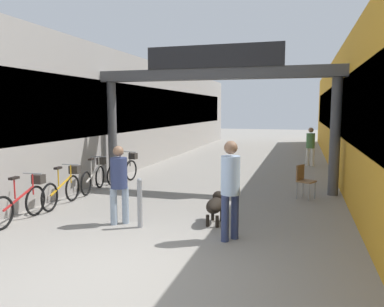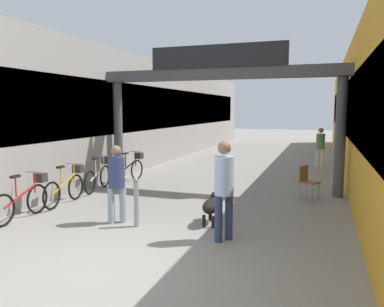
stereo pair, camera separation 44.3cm
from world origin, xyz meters
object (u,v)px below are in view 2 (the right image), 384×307
(bollard_post_metal, at_px, (136,202))
(bicycle_silver_third, at_px, (99,175))
(dog_on_leash, at_px, (213,205))
(bicycle_red_nearest, at_px, (24,198))
(pedestrian_with_dog, at_px, (224,184))
(cafe_chair_wood_nearer, at_px, (307,179))
(pedestrian_carrying_crate, at_px, (320,145))
(bicycle_orange_second, at_px, (67,186))
(bicycle_black_farthest, at_px, (130,169))
(pedestrian_companion, at_px, (117,179))

(bollard_post_metal, bearing_deg, bicycle_silver_third, 134.07)
(dog_on_leash, relative_size, bicycle_red_nearest, 0.49)
(pedestrian_with_dog, distance_m, cafe_chair_wood_nearer, 3.90)
(pedestrian_carrying_crate, relative_size, bicycle_red_nearest, 0.94)
(pedestrian_with_dog, relative_size, bicycle_silver_third, 1.07)
(dog_on_leash, distance_m, bicycle_orange_second, 3.91)
(bicycle_red_nearest, distance_m, bicycle_silver_third, 3.02)
(dog_on_leash, height_order, cafe_chair_wood_nearer, cafe_chair_wood_nearer)
(bicycle_red_nearest, relative_size, bicycle_silver_third, 1.01)
(dog_on_leash, distance_m, cafe_chair_wood_nearer, 3.24)
(bicycle_orange_second, relative_size, bicycle_black_farthest, 1.00)
(bicycle_orange_second, relative_size, bicycle_silver_third, 1.01)
(cafe_chair_wood_nearer, bearing_deg, bicycle_orange_second, -157.30)
(pedestrian_companion, relative_size, bicycle_silver_third, 0.96)
(pedestrian_companion, height_order, dog_on_leash, pedestrian_companion)
(pedestrian_companion, height_order, bicycle_red_nearest, pedestrian_companion)
(pedestrian_companion, bearing_deg, bicycle_orange_second, 153.62)
(pedestrian_companion, bearing_deg, pedestrian_carrying_crate, 67.56)
(pedestrian_carrying_crate, relative_size, bollard_post_metal, 1.60)
(bicycle_black_farthest, bearing_deg, pedestrian_companion, -64.70)
(bicycle_black_farthest, height_order, cafe_chair_wood_nearer, bicycle_black_farthest)
(bicycle_silver_third, height_order, cafe_chair_wood_nearer, bicycle_silver_third)
(bicycle_black_farthest, bearing_deg, pedestrian_with_dog, -45.42)
(dog_on_leash, bearing_deg, bicycle_black_farthest, 138.15)
(cafe_chair_wood_nearer, bearing_deg, pedestrian_carrying_crate, 87.40)
(bicycle_silver_third, xyz_separation_m, bollard_post_metal, (2.65, -2.73, 0.07))
(bicycle_orange_second, bearing_deg, pedestrian_companion, -26.38)
(dog_on_leash, distance_m, bicycle_red_nearest, 4.05)
(dog_on_leash, xyz_separation_m, bollard_post_metal, (-1.38, -0.72, 0.12))
(bicycle_black_farthest, xyz_separation_m, bollard_post_metal, (2.38, -4.09, 0.07))
(pedestrian_with_dog, xyz_separation_m, cafe_chair_wood_nearer, (1.27, 3.66, -0.49))
(pedestrian_companion, distance_m, dog_on_leash, 2.04)
(bicycle_orange_second, bearing_deg, dog_on_leash, -5.47)
(bicycle_black_farthest, relative_size, bollard_post_metal, 1.69)
(pedestrian_with_dog, distance_m, bicycle_orange_second, 4.60)
(pedestrian_companion, relative_size, bicycle_black_farthest, 0.96)
(pedestrian_carrying_crate, bearing_deg, dog_on_leash, -102.94)
(pedestrian_carrying_crate, distance_m, bicycle_red_nearest, 11.46)
(bicycle_black_farthest, bearing_deg, bicycle_orange_second, -92.57)
(pedestrian_companion, distance_m, bicycle_red_nearest, 2.14)
(pedestrian_carrying_crate, bearing_deg, pedestrian_with_dog, -99.03)
(dog_on_leash, bearing_deg, pedestrian_with_dog, -62.96)
(pedestrian_companion, xyz_separation_m, bicycle_black_farthest, (-1.89, 4.00, -0.48))
(dog_on_leash, bearing_deg, bicycle_silver_third, 153.42)
(dog_on_leash, bearing_deg, bicycle_red_nearest, -165.65)
(bicycle_red_nearest, bearing_deg, bicycle_black_farthest, 87.85)
(bicycle_black_farthest, distance_m, cafe_chair_wood_nearer, 5.54)
(pedestrian_with_dog, xyz_separation_m, bicycle_orange_second, (-4.37, 1.30, -0.60))
(bicycle_red_nearest, xyz_separation_m, bollard_post_metal, (2.55, 0.28, 0.07))
(cafe_chair_wood_nearer, bearing_deg, pedestrian_with_dog, -109.12)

